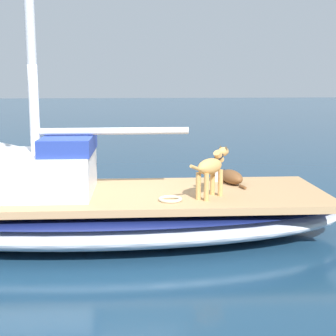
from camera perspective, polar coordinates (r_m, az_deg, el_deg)
name	(u,v)px	position (r m, az deg, el deg)	size (l,w,h in m)	color
ground_plane	(101,236)	(7.42, -7.79, -7.82)	(120.00, 120.00, 0.00)	navy
sailboat_main	(101,214)	(7.32, -7.85, -5.33)	(2.68, 7.29, 0.66)	#B2B7C1
cabin_house	(22,170)	(7.35, -16.70, -0.25)	(1.45, 2.25, 0.84)	silver
dog_tan	(212,168)	(6.84, 5.11, 0.05)	(0.75, 0.69, 0.70)	tan
dog_brown	(230,177)	(7.86, 7.29, -1.01)	(0.94, 0.40, 0.22)	brown
deck_winch	(215,175)	(8.01, 5.56, -0.84)	(0.16, 0.16, 0.21)	#B7B7BC
coiled_rope	(170,199)	(6.69, 0.27, -3.65)	(0.32, 0.32, 0.04)	beige
mooring_buoy	(48,175)	(11.12, -13.81, -0.82)	(0.44, 0.44, 0.44)	yellow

